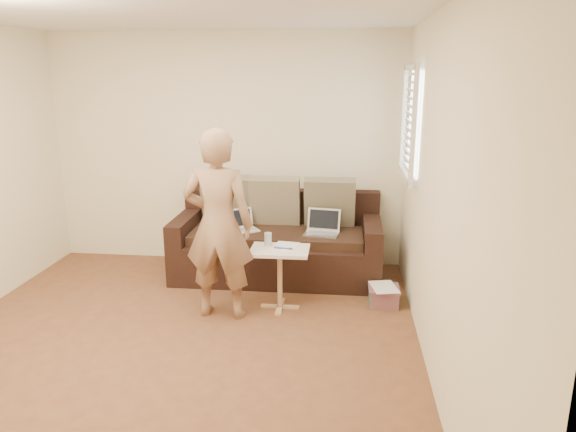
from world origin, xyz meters
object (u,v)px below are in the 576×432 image
object	(u,v)px
sofa	(277,238)
laptop_white	(243,231)
laptop_silver	(321,235)
drinking_glass	(268,239)
person	(218,225)
side_table	(280,279)
striped_box	(384,296)

from	to	relation	value
sofa	laptop_white	size ratio (longest dim) A/B	7.09
laptop_silver	drinking_glass	world-z (taller)	drinking_glass
sofa	laptop_white	xyz separation A→B (m)	(-0.36, -0.09, 0.10)
person	laptop_silver	bearing A→B (deg)	-132.41
laptop_white	person	size ratio (longest dim) A/B	0.18
side_table	drinking_glass	bearing A→B (deg)	142.53
sofa	drinking_glass	xyz separation A→B (m)	(0.01, -0.73, 0.22)
laptop_silver	drinking_glass	xyz separation A→B (m)	(-0.47, -0.61, 0.13)
side_table	drinking_glass	world-z (taller)	drinking_glass
laptop_silver	drinking_glass	bearing A→B (deg)	-119.22
laptop_silver	person	bearing A→B (deg)	-125.46
laptop_silver	striped_box	bearing A→B (deg)	-31.83
sofa	drinking_glass	bearing A→B (deg)	-89.51
sofa	person	xyz separation A→B (m)	(-0.39, -1.03, 0.43)
sofa	laptop_silver	size ratio (longest dim) A/B	6.28
laptop_silver	drinking_glass	size ratio (longest dim) A/B	2.92
laptop_silver	drinking_glass	distance (m)	0.78
person	striped_box	world-z (taller)	person
sofa	person	size ratio (longest dim) A/B	1.28
laptop_white	person	xyz separation A→B (m)	(-0.03, -0.94, 0.34)
laptop_silver	striped_box	distance (m)	0.93
person	drinking_glass	xyz separation A→B (m)	(0.40, 0.29, -0.21)
drinking_glass	side_table	bearing A→B (deg)	-37.47
laptop_silver	side_table	bearing A→B (deg)	-108.00
laptop_white	side_table	world-z (taller)	laptop_white
laptop_silver	sofa	bearing A→B (deg)	174.18
laptop_white	drinking_glass	distance (m)	0.75
laptop_silver	person	size ratio (longest dim) A/B	0.20
side_table	person	bearing A→B (deg)	-159.08
side_table	drinking_glass	xyz separation A→B (m)	(-0.12, 0.09, 0.35)
person	drinking_glass	bearing A→B (deg)	-142.22
laptop_white	striped_box	distance (m)	1.63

